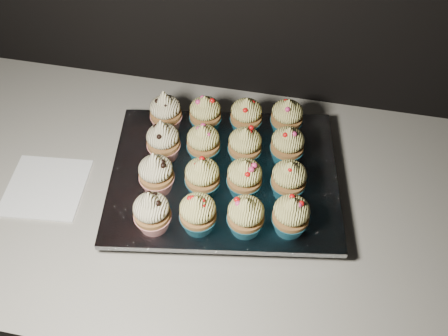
# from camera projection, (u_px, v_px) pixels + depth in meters

# --- Properties ---
(cabinet) EXTENTS (2.40, 0.60, 0.86)m
(cabinet) POSITION_uv_depth(u_px,v_px,m) (230.00, 306.00, 1.29)
(cabinet) COLOR black
(cabinet) RESTS_ON ground
(worktop) EXTENTS (2.44, 0.64, 0.04)m
(worktop) POSITION_uv_depth(u_px,v_px,m) (233.00, 205.00, 0.95)
(worktop) COLOR beige
(worktop) RESTS_ON cabinet
(napkin) EXTENTS (0.16, 0.16, 0.00)m
(napkin) POSITION_uv_depth(u_px,v_px,m) (46.00, 187.00, 0.95)
(napkin) COLOR white
(napkin) RESTS_ON worktop
(baking_tray) EXTENTS (0.43, 0.35, 0.02)m
(baking_tray) POSITION_uv_depth(u_px,v_px,m) (224.00, 181.00, 0.94)
(baking_tray) COLOR black
(baking_tray) RESTS_ON worktop
(foil_lining) EXTENTS (0.47, 0.39, 0.01)m
(foil_lining) POSITION_uv_depth(u_px,v_px,m) (224.00, 175.00, 0.93)
(foil_lining) COLOR silver
(foil_lining) RESTS_ON baking_tray
(cupcake_0) EXTENTS (0.06, 0.06, 0.10)m
(cupcake_0) POSITION_uv_depth(u_px,v_px,m) (152.00, 212.00, 0.82)
(cupcake_0) COLOR red
(cupcake_0) RESTS_ON foil_lining
(cupcake_1) EXTENTS (0.06, 0.06, 0.08)m
(cupcake_1) POSITION_uv_depth(u_px,v_px,m) (198.00, 213.00, 0.82)
(cupcake_1) COLOR #185B71
(cupcake_1) RESTS_ON foil_lining
(cupcake_2) EXTENTS (0.06, 0.06, 0.08)m
(cupcake_2) POSITION_uv_depth(u_px,v_px,m) (246.00, 216.00, 0.82)
(cupcake_2) COLOR #185B71
(cupcake_2) RESTS_ON foil_lining
(cupcake_3) EXTENTS (0.06, 0.06, 0.08)m
(cupcake_3) POSITION_uv_depth(u_px,v_px,m) (291.00, 215.00, 0.82)
(cupcake_3) COLOR #185B71
(cupcake_3) RESTS_ON foil_lining
(cupcake_4) EXTENTS (0.06, 0.06, 0.10)m
(cupcake_4) POSITION_uv_depth(u_px,v_px,m) (156.00, 173.00, 0.88)
(cupcake_4) COLOR red
(cupcake_4) RESTS_ON foil_lining
(cupcake_5) EXTENTS (0.06, 0.06, 0.08)m
(cupcake_5) POSITION_uv_depth(u_px,v_px,m) (202.00, 177.00, 0.87)
(cupcake_5) COLOR #185B71
(cupcake_5) RESTS_ON foil_lining
(cupcake_6) EXTENTS (0.06, 0.06, 0.08)m
(cupcake_6) POSITION_uv_depth(u_px,v_px,m) (245.00, 178.00, 0.87)
(cupcake_6) COLOR #185B71
(cupcake_6) RESTS_ON foil_lining
(cupcake_7) EXTENTS (0.06, 0.06, 0.08)m
(cupcake_7) POSITION_uv_depth(u_px,v_px,m) (289.00, 179.00, 0.87)
(cupcake_7) COLOR #185B71
(cupcake_7) RESTS_ON foil_lining
(cupcake_8) EXTENTS (0.06, 0.06, 0.10)m
(cupcake_8) POSITION_uv_depth(u_px,v_px,m) (163.00, 141.00, 0.92)
(cupcake_8) COLOR red
(cupcake_8) RESTS_ON foil_lining
(cupcake_9) EXTENTS (0.06, 0.06, 0.08)m
(cupcake_9) POSITION_uv_depth(u_px,v_px,m) (203.00, 143.00, 0.92)
(cupcake_9) COLOR #185B71
(cupcake_9) RESTS_ON foil_lining
(cupcake_10) EXTENTS (0.06, 0.06, 0.08)m
(cupcake_10) POSITION_uv_depth(u_px,v_px,m) (245.00, 146.00, 0.92)
(cupcake_10) COLOR #185B71
(cupcake_10) RESTS_ON foil_lining
(cupcake_11) EXTENTS (0.06, 0.06, 0.08)m
(cupcake_11) POSITION_uv_depth(u_px,v_px,m) (287.00, 145.00, 0.92)
(cupcake_11) COLOR #185B71
(cupcake_11) RESTS_ON foil_lining
(cupcake_12) EXTENTS (0.06, 0.06, 0.10)m
(cupcake_12) POSITION_uv_depth(u_px,v_px,m) (166.00, 112.00, 0.97)
(cupcake_12) COLOR red
(cupcake_12) RESTS_ON foil_lining
(cupcake_13) EXTENTS (0.06, 0.06, 0.08)m
(cupcake_13) POSITION_uv_depth(u_px,v_px,m) (205.00, 114.00, 0.97)
(cupcake_13) COLOR #185B71
(cupcake_13) RESTS_ON foil_lining
(cupcake_14) EXTENTS (0.06, 0.06, 0.08)m
(cupcake_14) POSITION_uv_depth(u_px,v_px,m) (246.00, 116.00, 0.97)
(cupcake_14) COLOR #185B71
(cupcake_14) RESTS_ON foil_lining
(cupcake_15) EXTENTS (0.06, 0.06, 0.08)m
(cupcake_15) POSITION_uv_depth(u_px,v_px,m) (287.00, 117.00, 0.97)
(cupcake_15) COLOR #185B71
(cupcake_15) RESTS_ON foil_lining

